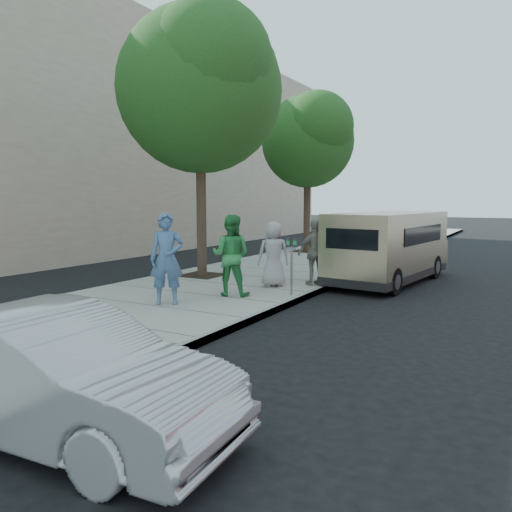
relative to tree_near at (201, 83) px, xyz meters
name	(u,v)px	position (x,y,z in m)	size (l,w,h in m)	color
ground	(224,303)	(2.25, -2.40, -5.55)	(120.00, 120.00, 0.00)	black
sidewalk	(188,296)	(1.25, -2.40, -5.47)	(5.00, 60.00, 0.15)	gray
curb_face	(281,307)	(3.69, -2.40, -5.47)	(0.12, 60.00, 0.16)	gray
tree_near	(201,83)	(0.00, 0.00, 0.00)	(4.62, 4.60, 7.53)	black
tree_far	(309,137)	(0.00, 7.60, -0.66)	(3.92, 3.80, 6.49)	black
parking_meter	(292,254)	(3.50, -1.48, -4.44)	(0.29, 0.16, 1.32)	gray
van	(390,246)	(4.80, 2.27, -4.50)	(2.37, 5.50, 1.98)	#C5B18D
sedan	(54,374)	(4.25, -8.58, -4.90)	(1.36, 3.89, 1.28)	#ACAEB3
person_officer	(167,259)	(1.63, -3.62, -4.43)	(0.70, 0.46, 1.92)	#456B94
person_green_shirt	(231,255)	(2.30, -2.17, -4.47)	(0.90, 0.70, 1.86)	#2E8F44
person_gray_shirt	(273,254)	(2.60, -0.63, -4.57)	(0.81, 0.53, 1.65)	#A4A5A7
person_striped_polo	(316,253)	(3.45, 0.08, -4.56)	(0.98, 0.41, 1.68)	gray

